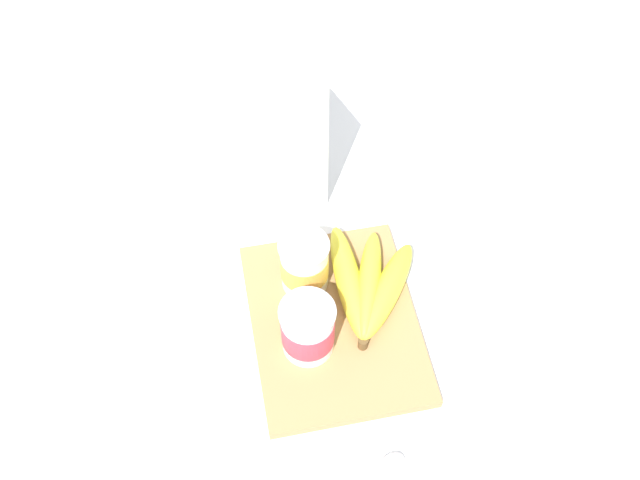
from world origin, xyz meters
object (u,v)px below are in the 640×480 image
at_px(cutting_board, 334,323).
at_px(yogurt_cup_back, 304,264).
at_px(cereal_box, 276,118).
at_px(spoon, 374,476).
at_px(banana_bunch, 368,285).
at_px(yogurt_cup_front, 308,329).

distance_m(cutting_board, yogurt_cup_back, 0.09).
distance_m(cutting_board, cereal_box, 0.32).
distance_m(cereal_box, spoon, 0.52).
height_order(cereal_box, banana_bunch, cereal_box).
relative_size(yogurt_cup_front, yogurt_cup_back, 0.99).
relative_size(yogurt_cup_front, spoon, 0.71).
bearing_deg(yogurt_cup_front, spoon, -165.62).
bearing_deg(cutting_board, banana_bunch, -57.53).
bearing_deg(yogurt_cup_back, cutting_board, -157.66).
xyz_separation_m(cutting_board, yogurt_cup_back, (0.07, 0.03, 0.05)).
height_order(yogurt_cup_back, banana_bunch, yogurt_cup_back).
xyz_separation_m(cutting_board, cereal_box, (0.29, 0.03, 0.12)).
bearing_deg(spoon, yogurt_cup_back, 6.79).
relative_size(cereal_box, yogurt_cup_front, 2.70).
height_order(cutting_board, yogurt_cup_back, yogurt_cup_back).
bearing_deg(spoon, cereal_box, 3.91).
bearing_deg(cutting_board, yogurt_cup_back, 22.34).
xyz_separation_m(cereal_box, yogurt_cup_back, (-0.22, -0.00, -0.06)).
distance_m(yogurt_cup_front, yogurt_cup_back, 0.10).
bearing_deg(yogurt_cup_back, yogurt_cup_front, 172.11).
distance_m(yogurt_cup_front, spoon, 0.20).
xyz_separation_m(yogurt_cup_back, spoon, (-0.29, -0.03, -0.06)).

